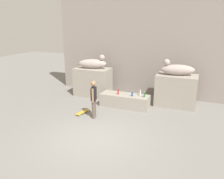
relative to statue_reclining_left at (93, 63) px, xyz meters
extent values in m
plane|color=slate|center=(2.28, -4.53, -1.86)|extent=(40.00, 40.00, 0.00)
cube|color=gray|center=(2.28, 1.41, 1.17)|extent=(9.80, 0.60, 6.06)
cube|color=gray|center=(-0.04, -0.01, -1.07)|extent=(1.96, 1.20, 1.57)
cube|color=gray|center=(4.59, -0.01, -1.07)|extent=(1.96, 1.20, 1.57)
ellipsoid|color=#A4958E|center=(-0.04, -0.01, -0.02)|extent=(1.69, 0.93, 0.52)
sphere|color=#A4958E|center=(0.50, 0.12, 0.33)|extent=(0.32, 0.32, 0.32)
ellipsoid|color=#A4958E|center=(4.59, -0.01, -0.02)|extent=(1.68, 0.87, 0.52)
sphere|color=#A4958E|center=(4.05, -0.12, 0.33)|extent=(0.32, 0.32, 0.32)
cube|color=gray|center=(2.28, -1.13, -1.54)|extent=(2.40, 0.83, 0.63)
cylinder|color=brown|center=(1.43, -2.82, -1.45)|extent=(0.14, 0.14, 0.82)
cylinder|color=brown|center=(1.48, -3.01, -1.45)|extent=(0.14, 0.14, 0.82)
cube|color=black|center=(1.46, -2.91, -0.76)|extent=(0.29, 0.40, 0.56)
sphere|color=#8C6647|center=(1.46, -2.91, -0.30)|extent=(0.23, 0.23, 0.23)
cylinder|color=#8C6647|center=(1.40, -2.69, -0.77)|extent=(0.09, 0.09, 0.58)
cylinder|color=#8C6647|center=(1.52, -3.13, -0.77)|extent=(0.09, 0.09, 0.58)
cube|color=gold|center=(0.76, -2.69, -1.79)|extent=(0.33, 0.82, 0.02)
cylinder|color=white|center=(0.78, -3.00, -1.83)|extent=(0.04, 0.06, 0.06)
cylinder|color=white|center=(0.64, -2.98, -1.83)|extent=(0.04, 0.06, 0.06)
cylinder|color=white|center=(0.88, -2.41, -1.83)|extent=(0.04, 0.06, 0.06)
cylinder|color=white|center=(0.74, -2.38, -1.83)|extent=(0.04, 0.06, 0.06)
cylinder|color=red|center=(1.96, -1.22, -1.10)|extent=(0.07, 0.07, 0.24)
cylinder|color=red|center=(1.96, -1.22, -0.95)|extent=(0.03, 0.03, 0.06)
cylinder|color=yellow|center=(1.96, -1.22, -0.92)|extent=(0.04, 0.04, 0.01)
cylinder|color=silver|center=(3.02, -1.02, -1.10)|extent=(0.07, 0.07, 0.25)
cylinder|color=silver|center=(3.02, -1.02, -0.94)|extent=(0.03, 0.03, 0.06)
cylinder|color=yellow|center=(3.02, -1.02, -0.91)|extent=(0.04, 0.04, 0.01)
cylinder|color=#194C99|center=(2.69, -1.24, -1.13)|extent=(0.08, 0.08, 0.19)
cylinder|color=#194C99|center=(2.69, -1.24, -1.00)|extent=(0.03, 0.03, 0.06)
cylinder|color=yellow|center=(2.69, -1.24, -0.97)|extent=(0.04, 0.04, 0.01)
cylinder|color=#1E722D|center=(3.27, -1.16, -1.13)|extent=(0.07, 0.07, 0.20)
cylinder|color=#1E722D|center=(3.27, -1.16, -1.00)|extent=(0.03, 0.03, 0.06)
cylinder|color=yellow|center=(3.27, -1.16, -0.96)|extent=(0.04, 0.04, 0.01)
camera|label=1|loc=(5.54, -11.01, 2.13)|focal=35.46mm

